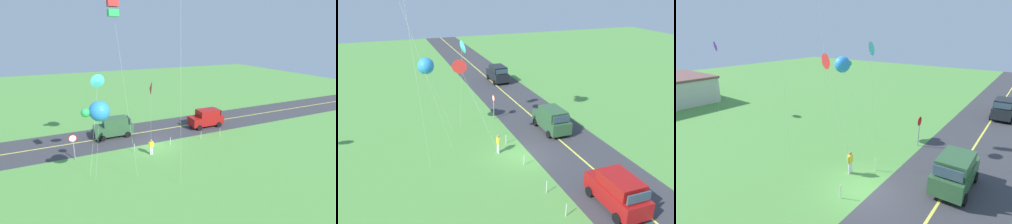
# 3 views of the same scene
# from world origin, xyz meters

# --- Properties ---
(ground_plane) EXTENTS (120.00, 120.00, 0.10)m
(ground_plane) POSITION_xyz_m (0.00, 0.00, -0.05)
(ground_plane) COLOR #549342
(asphalt_road) EXTENTS (120.00, 7.00, 0.00)m
(asphalt_road) POSITION_xyz_m (0.00, -4.00, 0.00)
(asphalt_road) COLOR #38383D
(asphalt_road) RESTS_ON ground
(road_centre_stripe) EXTENTS (120.00, 0.16, 0.00)m
(road_centre_stripe) POSITION_xyz_m (0.00, -4.00, 0.01)
(road_centre_stripe) COLOR #E5E04C
(road_centre_stripe) RESTS_ON asphalt_road
(car_suv_foreground) EXTENTS (4.40, 2.12, 2.24)m
(car_suv_foreground) POSITION_xyz_m (3.50, -4.23, 1.15)
(car_suv_foreground) COLOR #2D5633
(car_suv_foreground) RESTS_ON ground
(car_parked_west_near) EXTENTS (4.40, 2.12, 2.24)m
(car_parked_west_near) POSITION_xyz_m (-8.13, -2.72, 1.15)
(car_parked_west_near) COLOR maroon
(car_parked_west_near) RESTS_ON ground
(stop_sign) EXTENTS (0.76, 0.08, 2.56)m
(stop_sign) POSITION_xyz_m (8.16, -0.10, 1.80)
(stop_sign) COLOR gray
(stop_sign) RESTS_ON ground
(person_adult_near) EXTENTS (0.58, 0.22, 1.60)m
(person_adult_near) POSITION_xyz_m (1.13, 1.88, 0.86)
(person_adult_near) COLOR silver
(person_adult_near) RESTS_ON ground
(kite_red_low) EXTENTS (1.22, 3.25, 7.84)m
(kite_red_low) POSITION_xyz_m (2.03, 4.55, 7.26)
(kite_red_low) COLOR silver
(kite_red_low) RESTS_ON ground
(kite_green_far) EXTENTS (1.90, 0.57, 8.51)m
(kite_green_far) POSITION_xyz_m (5.90, 3.41, 7.93)
(kite_green_far) COLOR silver
(kite_green_far) RESTS_ON ground
(kite_pink_drift) EXTENTS (1.90, 2.75, 7.18)m
(kite_pink_drift) POSITION_xyz_m (6.43, 6.49, 6.48)
(kite_pink_drift) COLOR silver
(kite_pink_drift) RESTS_ON ground
(kite_orange_near) EXTENTS (2.17, 3.42, 13.18)m
(kite_orange_near) POSITION_xyz_m (5.44, 8.36, 12.70)
(kite_orange_near) COLOR silver
(kite_orange_near) RESTS_ON ground
(fence_post_0) EXTENTS (0.05, 0.05, 0.90)m
(fence_post_0) POSITION_xyz_m (-7.88, 0.70, 0.45)
(fence_post_0) COLOR silver
(fence_post_0) RESTS_ON ground
(fence_post_1) EXTENTS (0.05, 0.05, 0.90)m
(fence_post_1) POSITION_xyz_m (-5.30, 0.70, 0.45)
(fence_post_1) COLOR silver
(fence_post_1) RESTS_ON ground
(fence_post_2) EXTENTS (0.05, 0.05, 0.90)m
(fence_post_2) POSITION_xyz_m (-1.49, 0.70, 0.45)
(fence_post_2) COLOR silver
(fence_post_2) RESTS_ON ground
(fence_post_3) EXTENTS (0.05, 0.05, 0.90)m
(fence_post_3) POSITION_xyz_m (2.49, 0.70, 0.45)
(fence_post_3) COLOR silver
(fence_post_3) RESTS_ON ground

